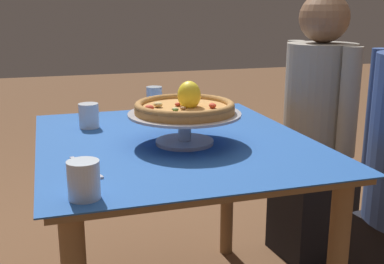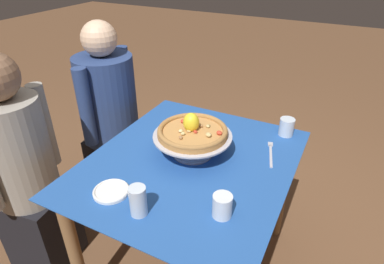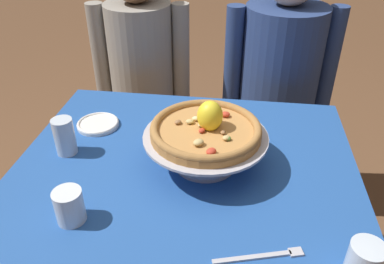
{
  "view_description": "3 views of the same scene",
  "coord_description": "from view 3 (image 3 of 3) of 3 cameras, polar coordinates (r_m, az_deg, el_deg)",
  "views": [
    {
      "loc": [
        1.53,
        -0.41,
        1.15
      ],
      "look_at": [
        0.01,
        0.06,
        0.74
      ],
      "focal_mm": 44.93,
      "sensor_mm": 36.0,
      "label": 1
    },
    {
      "loc": [
        -1.09,
        -0.56,
        1.6
      ],
      "look_at": [
        0.11,
        0.05,
        0.8
      ],
      "focal_mm": 30.32,
      "sensor_mm": 36.0,
      "label": 2
    },
    {
      "loc": [
        0.15,
        -0.92,
        1.44
      ],
      "look_at": [
        0.01,
        0.05,
        0.81
      ],
      "focal_mm": 35.96,
      "sensor_mm": 36.0,
      "label": 3
    }
  ],
  "objects": [
    {
      "name": "water_glass_front_right",
      "position": [
        0.95,
        24.12,
        -17.39
      ],
      "size": [
        0.08,
        0.08,
        0.09
      ],
      "color": "silver",
      "rests_on": "dining_table"
    },
    {
      "name": "side_plate",
      "position": [
        1.41,
        -13.78,
        1.19
      ],
      "size": [
        0.15,
        0.15,
        0.02
      ],
      "color": "white",
      "rests_on": "dining_table"
    },
    {
      "name": "diner_right",
      "position": [
        1.88,
        12.47,
        5.55
      ],
      "size": [
        0.51,
        0.4,
        1.22
      ],
      "color": "black",
      "rests_on": "ground"
    },
    {
      "name": "dinner_fork",
      "position": [
        0.95,
        10.53,
        -17.64
      ],
      "size": [
        0.21,
        0.08,
        0.01
      ],
      "color": "#B7B7C1",
      "rests_on": "dining_table"
    },
    {
      "name": "pizza",
      "position": [
        1.12,
        2.11,
        0.53
      ],
      "size": [
        0.33,
        0.33,
        0.1
      ],
      "color": "#BC8447",
      "rests_on": "pizza_stand"
    },
    {
      "name": "water_glass_side_left",
      "position": [
        1.27,
        -18.32,
        -0.95
      ],
      "size": [
        0.07,
        0.07,
        0.12
      ],
      "color": "silver",
      "rests_on": "dining_table"
    },
    {
      "name": "pizza_stand",
      "position": [
        1.15,
        2.0,
        -1.81
      ],
      "size": [
        0.37,
        0.37,
        0.1
      ],
      "color": "#B7B7C1",
      "rests_on": "dining_table"
    },
    {
      "name": "dining_table",
      "position": [
        1.26,
        -1.01,
        -9.11
      ],
      "size": [
        1.05,
        0.91,
        0.72
      ],
      "color": "olive",
      "rests_on": "ground"
    },
    {
      "name": "diner_left",
      "position": [
        1.95,
        -7.23,
        6.24
      ],
      "size": [
        0.46,
        0.35,
        1.22
      ],
      "color": "black",
      "rests_on": "ground"
    },
    {
      "name": "water_glass_front_left",
      "position": [
        1.03,
        -17.69,
        -10.61
      ],
      "size": [
        0.07,
        0.07,
        0.09
      ],
      "color": "white",
      "rests_on": "dining_table"
    }
  ]
}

